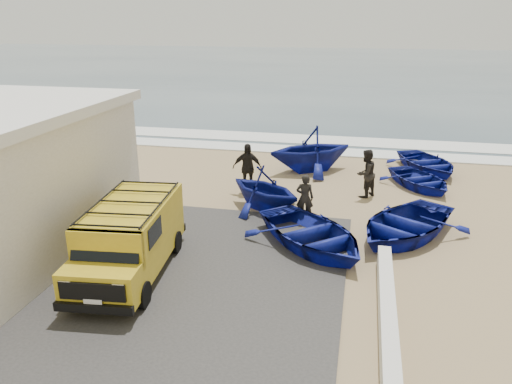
{
  "coord_description": "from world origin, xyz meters",
  "views": [
    {
      "loc": [
        4.14,
        -13.17,
        6.67
      ],
      "look_at": [
        0.89,
        1.89,
        1.2
      ],
      "focal_mm": 35.0,
      "sensor_mm": 36.0,
      "label": 1
    }
  ],
  "objects_px": {
    "van": "(130,237)",
    "boat_mid_left": "(265,188)",
    "boat_near_left": "(312,234)",
    "boat_mid_right": "(420,180)",
    "boat_near_right": "(404,224)",
    "fisherman_front": "(305,198)",
    "boat_far_left": "(311,149)",
    "fisherman_middle": "(366,173)",
    "parapet": "(387,313)",
    "fisherman_back": "(247,168)",
    "boat_far_right": "(427,163)"
  },
  "relations": [
    {
      "from": "van",
      "to": "boat_mid_left",
      "type": "relative_size",
      "value": 1.59
    },
    {
      "from": "boat_near_left",
      "to": "boat_mid_right",
      "type": "xyz_separation_m",
      "value": [
        3.72,
        6.51,
        -0.1
      ]
    },
    {
      "from": "boat_near_right",
      "to": "fisherman_front",
      "type": "distance_m",
      "value": 3.36
    },
    {
      "from": "boat_near_left",
      "to": "boat_mid_left",
      "type": "distance_m",
      "value": 3.46
    },
    {
      "from": "van",
      "to": "boat_far_left",
      "type": "distance_m",
      "value": 11.18
    },
    {
      "from": "boat_near_left",
      "to": "boat_far_left",
      "type": "xyz_separation_m",
      "value": [
        -0.93,
        7.95,
        0.57
      ]
    },
    {
      "from": "boat_mid_right",
      "to": "boat_mid_left",
      "type": "bearing_deg",
      "value": -177.51
    },
    {
      "from": "fisherman_front",
      "to": "fisherman_middle",
      "type": "bearing_deg",
      "value": -128.05
    },
    {
      "from": "van",
      "to": "boat_mid_left",
      "type": "xyz_separation_m",
      "value": [
        2.6,
        5.4,
        -0.28
      ]
    },
    {
      "from": "fisherman_middle",
      "to": "parapet",
      "type": "bearing_deg",
      "value": 41.47
    },
    {
      "from": "boat_mid_left",
      "to": "boat_mid_right",
      "type": "relative_size",
      "value": 0.91
    },
    {
      "from": "boat_mid_right",
      "to": "boat_far_left",
      "type": "distance_m",
      "value": 4.91
    },
    {
      "from": "boat_near_right",
      "to": "fisherman_back",
      "type": "height_order",
      "value": "fisherman_back"
    },
    {
      "from": "boat_near_right",
      "to": "fisherman_front",
      "type": "bearing_deg",
      "value": -160.1
    },
    {
      "from": "boat_near_left",
      "to": "fisherman_middle",
      "type": "relative_size",
      "value": 2.32
    },
    {
      "from": "boat_near_right",
      "to": "parapet",
      "type": "bearing_deg",
      "value": -65.38
    },
    {
      "from": "boat_mid_left",
      "to": "fisherman_back",
      "type": "xyz_separation_m",
      "value": [
        -1.05,
        1.76,
        0.18
      ]
    },
    {
      "from": "boat_mid_right",
      "to": "fisherman_middle",
      "type": "xyz_separation_m",
      "value": [
        -2.19,
        -1.55,
        0.59
      ]
    },
    {
      "from": "boat_far_right",
      "to": "fisherman_back",
      "type": "bearing_deg",
      "value": -173.64
    },
    {
      "from": "boat_far_left",
      "to": "fisherman_back",
      "type": "height_order",
      "value": "boat_far_left"
    },
    {
      "from": "boat_far_left",
      "to": "fisherman_back",
      "type": "xyz_separation_m",
      "value": [
        -2.13,
        -3.4,
        -0.03
      ]
    },
    {
      "from": "boat_mid_right",
      "to": "fisherman_front",
      "type": "bearing_deg",
      "value": -163.98
    },
    {
      "from": "boat_mid_right",
      "to": "fisherman_front",
      "type": "xyz_separation_m",
      "value": [
        -4.19,
        -4.42,
        0.47
      ]
    },
    {
      "from": "parapet",
      "to": "fisherman_back",
      "type": "relative_size",
      "value": 3.04
    },
    {
      "from": "boat_near_right",
      "to": "boat_mid_left",
      "type": "bearing_deg",
      "value": -164.2
    },
    {
      "from": "boat_near_right",
      "to": "van",
      "type": "bearing_deg",
      "value": -119.42
    },
    {
      "from": "van",
      "to": "boat_mid_right",
      "type": "height_order",
      "value": "van"
    },
    {
      "from": "boat_mid_right",
      "to": "fisherman_middle",
      "type": "bearing_deg",
      "value": -175.21
    },
    {
      "from": "parapet",
      "to": "fisherman_front",
      "type": "xyz_separation_m",
      "value": [
        -2.59,
        5.71,
        0.55
      ]
    },
    {
      "from": "boat_mid_left",
      "to": "fisherman_middle",
      "type": "distance_m",
      "value": 4.14
    },
    {
      "from": "boat_near_right",
      "to": "boat_far_right",
      "type": "relative_size",
      "value": 1.14
    },
    {
      "from": "van",
      "to": "fisherman_front",
      "type": "distance_m",
      "value": 6.27
    },
    {
      "from": "boat_mid_left",
      "to": "fisherman_front",
      "type": "distance_m",
      "value": 1.69
    },
    {
      "from": "boat_near_right",
      "to": "boat_mid_left",
      "type": "distance_m",
      "value": 5.01
    },
    {
      "from": "boat_mid_right",
      "to": "boat_far_left",
      "type": "relative_size",
      "value": 0.87
    },
    {
      "from": "fisherman_front",
      "to": "fisherman_middle",
      "type": "xyz_separation_m",
      "value": [
        2.0,
        2.86,
        0.12
      ]
    },
    {
      "from": "boat_mid_right",
      "to": "fisherman_middle",
      "type": "relative_size",
      "value": 1.79
    },
    {
      "from": "fisherman_back",
      "to": "fisherman_front",
      "type": "bearing_deg",
      "value": -51.26
    },
    {
      "from": "boat_far_right",
      "to": "boat_far_left",
      "type": "bearing_deg",
      "value": 166.36
    },
    {
      "from": "boat_mid_right",
      "to": "fisherman_front",
      "type": "relative_size",
      "value": 2.05
    },
    {
      "from": "boat_far_right",
      "to": "fisherman_front",
      "type": "height_order",
      "value": "fisherman_front"
    },
    {
      "from": "fisherman_front",
      "to": "fisherman_back",
      "type": "distance_m",
      "value": 3.57
    },
    {
      "from": "boat_far_right",
      "to": "fisherman_back",
      "type": "distance_m",
      "value": 8.56
    },
    {
      "from": "boat_mid_left",
      "to": "boat_mid_right",
      "type": "distance_m",
      "value": 6.84
    },
    {
      "from": "fisherman_front",
      "to": "fisherman_back",
      "type": "xyz_separation_m",
      "value": [
        -2.58,
        2.46,
        0.16
      ]
    },
    {
      "from": "fisherman_middle",
      "to": "boat_near_right",
      "type": "bearing_deg",
      "value": 56.93
    },
    {
      "from": "boat_mid_left",
      "to": "boat_far_right",
      "type": "distance_m",
      "value": 8.8
    },
    {
      "from": "van",
      "to": "boat_near_left",
      "type": "bearing_deg",
      "value": 23.81
    },
    {
      "from": "boat_near_right",
      "to": "fisherman_back",
      "type": "xyz_separation_m",
      "value": [
        -5.84,
        3.17,
        0.53
      ]
    },
    {
      "from": "boat_mid_left",
      "to": "boat_far_left",
      "type": "bearing_deg",
      "value": 20.84
    }
  ]
}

